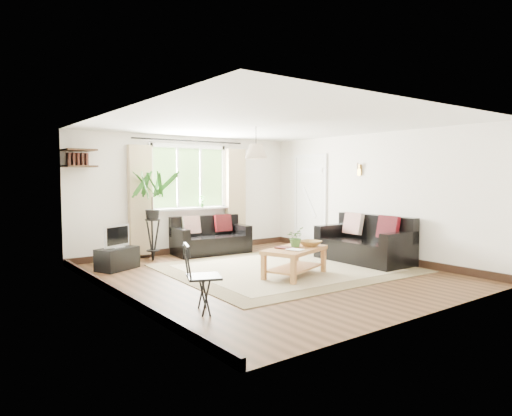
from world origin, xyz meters
TOP-DOWN VIEW (x-y plane):
  - floor at (0.00, 0.00)m, footprint 5.50×5.50m
  - ceiling at (0.00, 0.00)m, footprint 5.50×5.50m
  - wall_back at (0.00, 2.75)m, footprint 5.00×0.02m
  - wall_front at (0.00, -2.75)m, footprint 5.00×0.02m
  - wall_left at (-2.50, 0.00)m, footprint 0.02×5.50m
  - wall_right at (2.50, 0.00)m, footprint 0.02×5.50m
  - rug at (0.49, 0.20)m, footprint 3.96×3.44m
  - window at (0.00, 2.71)m, footprint 2.50×0.16m
  - door at (2.47, 1.70)m, footprint 0.06×0.96m
  - corner_shelf at (-2.25, 2.50)m, footprint 0.50×0.50m
  - pendant_lamp at (0.00, 0.40)m, footprint 0.36×0.36m
  - wall_sconce at (2.43, 0.30)m, footprint 0.12×0.12m
  - sofa_back at (0.27, 2.31)m, footprint 1.60×0.91m
  - sofa_right at (2.01, -0.21)m, footprint 1.74×0.88m
  - coffee_table at (0.19, -0.37)m, footprint 1.26×0.95m
  - table_plant at (0.27, -0.28)m, footprint 0.37×0.36m
  - bowl at (0.53, -0.35)m, footprint 0.40×0.40m
  - book_a at (-0.04, -0.56)m, footprint 0.23×0.28m
  - book_b at (-0.06, -0.33)m, footprint 0.26×0.29m
  - tv_stand at (-1.85, 1.86)m, footprint 0.79×0.65m
  - tv at (-1.85, 1.86)m, footprint 0.55×0.39m
  - palm_stand at (-1.01, 2.28)m, footprint 0.67×0.67m
  - folding_chair at (-1.90, -1.13)m, footprint 0.54×0.54m
  - sill_plant at (0.25, 2.63)m, footprint 0.14×0.10m

SIDE VIEW (x-z plane):
  - floor at x=0.00m, z-range 0.00..0.00m
  - rug at x=0.49m, z-range 0.00..0.02m
  - tv_stand at x=-1.85m, z-range 0.00..0.37m
  - coffee_table at x=0.19m, z-range 0.00..0.46m
  - sofa_back at x=0.27m, z-range 0.00..0.72m
  - folding_chair at x=-1.90m, z-range 0.00..0.80m
  - sofa_right at x=2.01m, z-range 0.00..0.81m
  - book_a at x=-0.04m, z-range 0.46..0.48m
  - book_b at x=-0.06m, z-range 0.46..0.48m
  - bowl at x=0.53m, z-range 0.46..0.54m
  - tv at x=-1.85m, z-range 0.37..0.78m
  - table_plant at x=0.27m, z-range 0.46..0.77m
  - palm_stand at x=-1.01m, z-range 0.00..1.69m
  - door at x=2.47m, z-range -0.03..2.03m
  - sill_plant at x=0.25m, z-range 0.93..1.20m
  - wall_back at x=0.00m, z-range 0.00..2.40m
  - wall_front at x=0.00m, z-range 0.00..2.40m
  - wall_left at x=-2.50m, z-range 0.00..2.40m
  - wall_right at x=2.50m, z-range 0.00..2.40m
  - window at x=0.00m, z-range 0.47..2.63m
  - wall_sconce at x=2.43m, z-range 1.60..1.88m
  - corner_shelf at x=-2.25m, z-range 1.72..2.06m
  - pendant_lamp at x=0.00m, z-range 1.78..2.32m
  - ceiling at x=0.00m, z-range 2.40..2.40m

